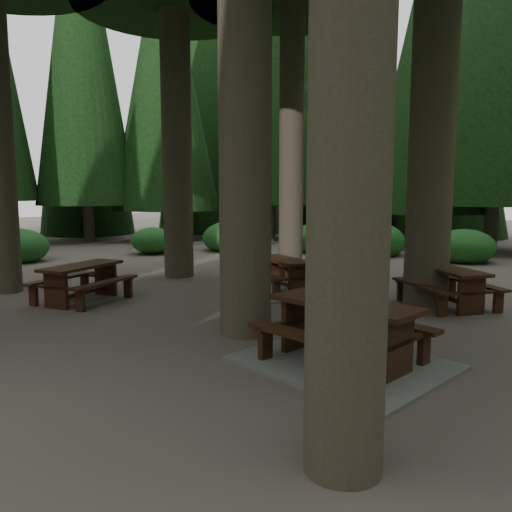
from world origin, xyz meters
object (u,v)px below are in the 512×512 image
Objects in this scene: picnic_table_a at (343,342)px; picnic_table_c at (283,280)px; picnic_table_b at (82,277)px; picnic_table_d at (448,281)px.

picnic_table_a is 1.01× the size of picnic_table_c.
picnic_table_b is 0.76× the size of picnic_table_c.
picnic_table_a reaches higher than picnic_table_b.
picnic_table_b is (-6.23, 0.15, 0.22)m from picnic_table_a.
picnic_table_a is 5.12m from picnic_table_c.
picnic_table_d reaches higher than picnic_table_c.
picnic_table_a is 4.39m from picnic_table_d.
picnic_table_a reaches higher than picnic_table_c.
picnic_table_a is 1.22× the size of picnic_table_d.
picnic_table_b is 4.48m from picnic_table_c.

